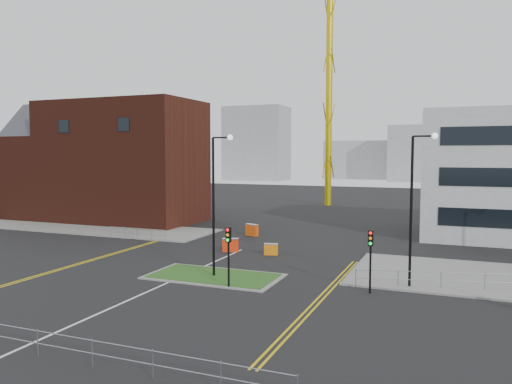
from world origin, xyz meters
TOP-DOWN VIEW (x-y plane):
  - ground at (0.00, 0.00)m, footprint 200.00×200.00m
  - pavement_left at (-20.00, 22.00)m, footprint 28.00×8.00m
  - island_kerb at (2.00, 8.00)m, footprint 8.60×4.60m
  - grass_island at (2.00, 8.00)m, footprint 8.00×4.00m
  - brick_building at (-22.97, 28.00)m, footprint 24.20×10.07m
  - tower_crane at (3.70, 55.31)m, footprint 52.98×3.87m
  - streetlamp_island at (2.22, 8.00)m, footprint 1.46×0.36m
  - streetlamp_right_near at (14.22, 10.00)m, footprint 1.46×0.36m
  - traffic_light_island at (4.00, 5.98)m, footprint 0.28×0.33m
  - traffic_light_right at (12.00, 7.98)m, footprint 0.28×0.33m
  - railing_front at (0.00, -6.00)m, footprint 24.05×0.05m
  - railing_left at (-11.00, 18.00)m, footprint 6.05×0.05m
  - centre_line at (0.00, 2.00)m, footprint 0.15×30.00m
  - yellow_left_a at (-9.00, 10.00)m, footprint 0.12×24.00m
  - yellow_left_b at (-8.70, 10.00)m, footprint 0.12×24.00m
  - yellow_right_a at (9.50, 6.00)m, footprint 0.12×20.00m
  - yellow_right_b at (9.80, 6.00)m, footprint 0.12×20.00m
  - skyline_a at (-40.00, 120.00)m, footprint 18.00×12.00m
  - skyline_b at (10.00, 130.00)m, footprint 24.00×12.00m
  - skyline_d at (-8.00, 140.00)m, footprint 30.00×12.00m
  - barrier_left at (-1.94, 24.00)m, footprint 1.43×0.91m
  - barrier_mid at (3.00, 16.00)m, footprint 1.13×0.62m
  - barrier_right at (-0.53, 16.02)m, footprint 1.38×0.86m

SIDE VIEW (x-z plane):
  - ground at x=0.00m, z-range 0.00..0.00m
  - centre_line at x=0.00m, z-range 0.00..0.01m
  - yellow_left_a at x=-9.00m, z-range 0.00..0.01m
  - yellow_left_b at x=-8.70m, z-range 0.00..0.01m
  - yellow_right_a at x=9.50m, z-range 0.00..0.01m
  - yellow_right_b at x=9.80m, z-range 0.00..0.01m
  - island_kerb at x=2.00m, z-range 0.00..0.08m
  - pavement_left at x=-20.00m, z-range 0.00..0.12m
  - grass_island at x=2.00m, z-range 0.00..0.12m
  - barrier_mid at x=3.00m, z-range 0.04..0.95m
  - barrier_right at x=-0.53m, z-range 0.05..1.15m
  - barrier_left at x=-1.94m, z-range 0.05..1.19m
  - railing_left at x=-11.00m, z-range 0.19..1.29m
  - railing_front at x=0.00m, z-range 0.23..1.33m
  - traffic_light_island at x=4.00m, z-range 0.74..4.39m
  - traffic_light_right at x=12.00m, z-range 0.74..4.39m
  - streetlamp_island at x=2.22m, z-range 0.82..10.00m
  - streetlamp_right_near at x=14.22m, z-range 0.82..10.00m
  - skyline_d at x=-8.00m, z-range 0.00..12.00m
  - brick_building at x=-22.97m, z-range -0.27..13.97m
  - skyline_b at x=10.00m, z-range 0.00..16.00m
  - skyline_a at x=-40.00m, z-range 0.00..22.00m
  - tower_crane at x=3.70m, z-range 7.41..46.68m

